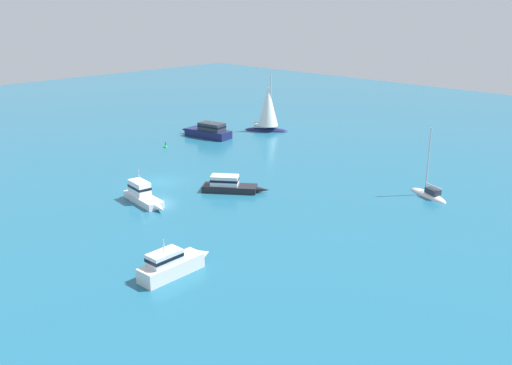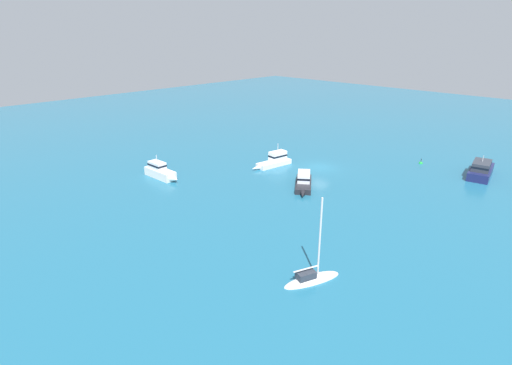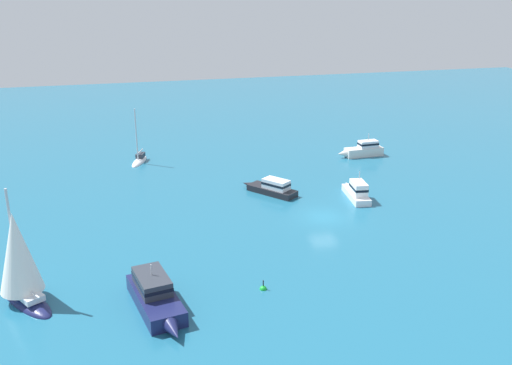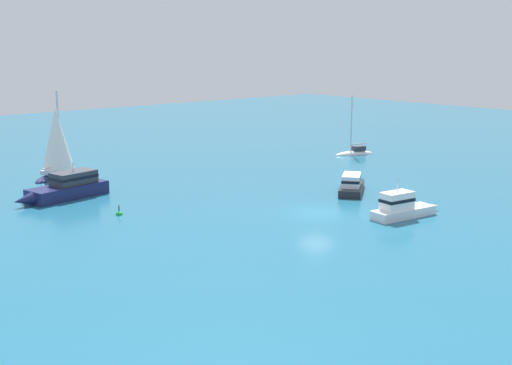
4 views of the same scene
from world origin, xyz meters
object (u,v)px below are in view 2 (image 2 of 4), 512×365
(powerboat_1, at_px, (481,169))
(channel_buoy, at_px, (421,163))
(yacht, at_px, (311,279))
(powerboat, at_px, (304,181))
(powerboat_2, at_px, (275,160))
(cabin_cruiser, at_px, (161,172))

(powerboat_1, height_order, channel_buoy, powerboat_1)
(yacht, xyz_separation_m, powerboat, (-12.67, 15.04, 0.51))
(powerboat, height_order, powerboat_2, powerboat_2)
(yacht, relative_size, cabin_cruiser, 1.18)
(powerboat, bearing_deg, channel_buoy, 124.83)
(yacht, bearing_deg, powerboat_1, 18.48)
(cabin_cruiser, relative_size, powerboat_2, 0.93)
(powerboat_1, bearing_deg, yacht, 167.53)
(powerboat_1, distance_m, channel_buoy, 7.74)
(powerboat, relative_size, powerboat_2, 0.93)
(powerboat_2, distance_m, channel_buoy, 20.82)
(powerboat_2, height_order, channel_buoy, powerboat_2)
(channel_buoy, bearing_deg, powerboat_2, -132.76)
(powerboat_1, relative_size, cabin_cruiser, 1.39)
(yacht, distance_m, channel_buoy, 34.47)
(powerboat, height_order, channel_buoy, powerboat)
(yacht, bearing_deg, channel_buoy, 31.31)
(yacht, distance_m, powerboat, 19.68)
(yacht, distance_m, powerboat_1, 34.35)
(cabin_cruiser, bearing_deg, powerboat_1, 43.64)
(yacht, relative_size, powerboat, 1.18)
(yacht, relative_size, powerboat_2, 1.10)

